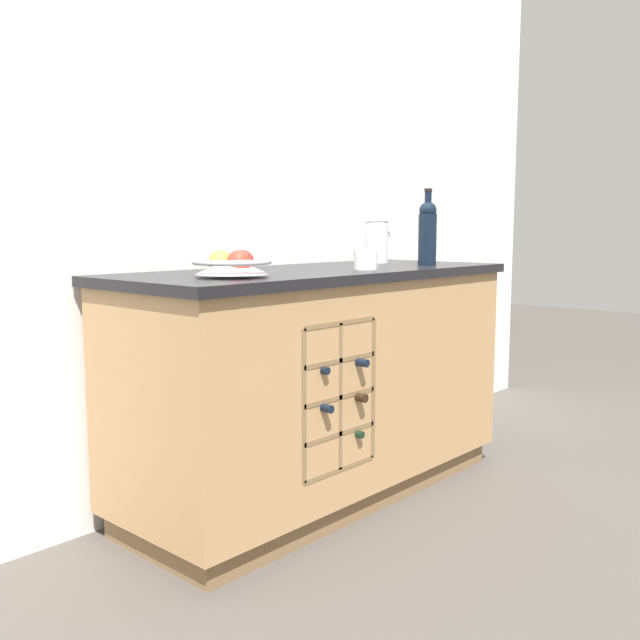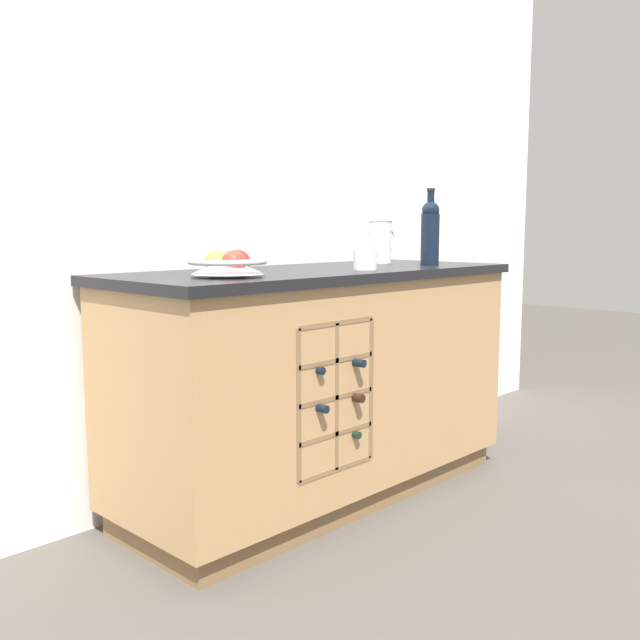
# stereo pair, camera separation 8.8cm
# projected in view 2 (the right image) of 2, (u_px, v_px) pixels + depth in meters

# --- Properties ---
(ground_plane) EXTENTS (14.00, 14.00, 0.00)m
(ground_plane) POSITION_uv_depth(u_px,v_px,m) (320.00, 494.00, 2.78)
(ground_plane) COLOR #4C4742
(back_wall) EXTENTS (4.40, 0.06, 2.55)m
(back_wall) POSITION_uv_depth(u_px,v_px,m) (254.00, 168.00, 2.87)
(back_wall) COLOR white
(back_wall) RESTS_ON ground_plane
(kitchen_island) EXTENTS (1.66, 0.66, 0.88)m
(kitchen_island) POSITION_uv_depth(u_px,v_px,m) (320.00, 382.00, 2.72)
(kitchen_island) COLOR brown
(kitchen_island) RESTS_ON ground_plane
(fruit_bowl) EXTENTS (0.25, 0.25, 0.08)m
(fruit_bowl) POSITION_uv_depth(u_px,v_px,m) (228.00, 264.00, 2.23)
(fruit_bowl) COLOR silver
(fruit_bowl) RESTS_ON kitchen_island
(white_pitcher) EXTENTS (0.16, 0.10, 0.19)m
(white_pitcher) POSITION_uv_depth(u_px,v_px,m) (381.00, 241.00, 3.10)
(white_pitcher) COLOR white
(white_pitcher) RESTS_ON kitchen_island
(ceramic_mug) EXTENTS (0.12, 0.09, 0.08)m
(ceramic_mug) POSITION_uv_depth(u_px,v_px,m) (366.00, 259.00, 2.61)
(ceramic_mug) COLOR white
(ceramic_mug) RESTS_ON kitchen_island
(standing_wine_bottle) EXTENTS (0.08, 0.08, 0.31)m
(standing_wine_bottle) POSITION_uv_depth(u_px,v_px,m) (430.00, 231.00, 2.91)
(standing_wine_bottle) COLOR black
(standing_wine_bottle) RESTS_ON kitchen_island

